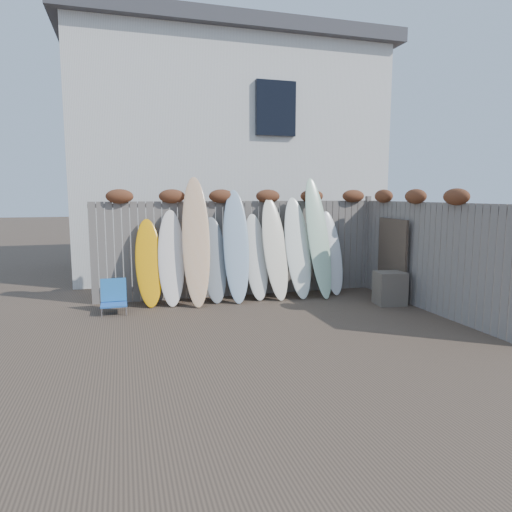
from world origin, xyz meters
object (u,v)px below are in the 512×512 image
object	(u,v)px
wooden_crate	(390,288)
surfboard_0	(149,263)
beach_chair	(114,297)
lattice_panel	(392,259)

from	to	relation	value
wooden_crate	surfboard_0	xyz separation A→B (m)	(-4.51, 1.25, 0.52)
beach_chair	wooden_crate	world-z (taller)	wooden_crate
surfboard_0	lattice_panel	bearing A→B (deg)	-11.29
beach_chair	lattice_panel	size ratio (longest dim) A/B	0.37
lattice_panel	surfboard_0	world-z (taller)	surfboard_0
wooden_crate	surfboard_0	distance (m)	4.71
wooden_crate	lattice_panel	world-z (taller)	lattice_panel
beach_chair	surfboard_0	world-z (taller)	surfboard_0
wooden_crate	beach_chair	bearing A→B (deg)	170.45
beach_chair	wooden_crate	distance (m)	5.24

